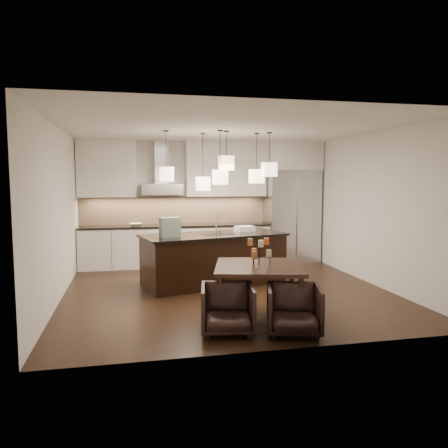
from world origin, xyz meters
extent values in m
cube|color=black|center=(0.00, 0.00, -0.01)|extent=(5.50, 5.50, 0.02)
cube|color=white|center=(0.00, 0.00, 2.81)|extent=(5.50, 5.50, 0.02)
cube|color=silver|center=(0.00, 2.76, 1.40)|extent=(5.50, 0.02, 2.80)
cube|color=silver|center=(0.00, -2.76, 1.40)|extent=(5.50, 0.02, 2.80)
cube|color=silver|center=(-2.76, 0.00, 1.40)|extent=(0.02, 5.50, 2.80)
cube|color=silver|center=(2.76, 0.00, 1.40)|extent=(0.02, 5.50, 2.80)
cube|color=#B7B7BA|center=(2.10, 2.38, 1.07)|extent=(1.20, 0.72, 2.15)
cube|color=silver|center=(2.10, 2.38, 2.47)|extent=(1.26, 0.72, 0.65)
cube|color=silver|center=(-0.62, 2.43, 0.44)|extent=(4.21, 0.62, 0.88)
cube|color=black|center=(-0.62, 2.43, 0.90)|extent=(4.21, 0.66, 0.04)
cube|color=tan|center=(-0.62, 2.73, 1.24)|extent=(4.21, 0.02, 0.63)
cube|color=silver|center=(-2.10, 2.57, 2.17)|extent=(1.25, 0.35, 1.25)
cube|color=silver|center=(0.55, 2.57, 2.17)|extent=(1.85, 0.35, 1.25)
cube|color=#B7B7BA|center=(-0.93, 2.48, 1.72)|extent=(0.90, 0.52, 0.24)
cube|color=#B7B7BA|center=(-0.93, 2.59, 2.32)|extent=(0.30, 0.28, 0.96)
imported|color=silver|center=(-1.51, 2.38, 0.95)|extent=(0.34, 0.34, 0.06)
cube|color=black|center=(-0.12, 0.54, 0.45)|extent=(2.71, 1.59, 0.89)
cube|color=black|center=(-0.12, 0.54, 0.92)|extent=(2.81, 1.68, 0.04)
cube|color=#1C4624|center=(-0.96, 0.24, 1.11)|extent=(0.38, 0.26, 0.35)
cube|color=silver|center=(0.54, 0.79, 0.99)|extent=(0.39, 0.32, 0.10)
cylinder|color=beige|center=(0.28, -1.51, 0.90)|extent=(0.09, 0.09, 0.10)
cylinder|color=#C44720|center=(0.11, -1.34, 0.90)|extent=(0.09, 0.09, 0.10)
cylinder|color=#A15D2D|center=(0.05, -1.57, 0.90)|extent=(0.09, 0.09, 0.10)
cylinder|color=#C44720|center=(0.27, -1.42, 1.06)|extent=(0.09, 0.09, 0.10)
cylinder|color=#A15D2D|center=(0.03, -1.42, 1.06)|extent=(0.09, 0.09, 0.10)
cylinder|color=beige|center=(0.13, -1.60, 1.06)|extent=(0.09, 0.09, 0.10)
imported|color=black|center=(-0.44, -2.07, 0.31)|extent=(0.77, 0.78, 0.62)
imported|color=black|center=(0.37, -2.28, 0.31)|extent=(0.83, 0.84, 0.62)
cube|color=beige|center=(-0.97, 0.55, 2.03)|extent=(0.24, 0.24, 0.26)
cube|color=beige|center=(-0.27, 0.84, 1.85)|extent=(0.24, 0.24, 0.26)
cube|color=beige|center=(0.09, 0.41, 2.23)|extent=(0.24, 0.24, 0.26)
cube|color=beige|center=(0.72, 0.64, 1.99)|extent=(0.24, 0.24, 0.26)
cube|color=beige|center=(0.91, 0.47, 2.12)|extent=(0.24, 0.24, 0.26)
cube|color=beige|center=(-0.05, 0.30, 1.97)|extent=(0.24, 0.24, 0.26)
camera|label=1|loc=(-1.62, -7.32, 1.94)|focal=35.00mm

